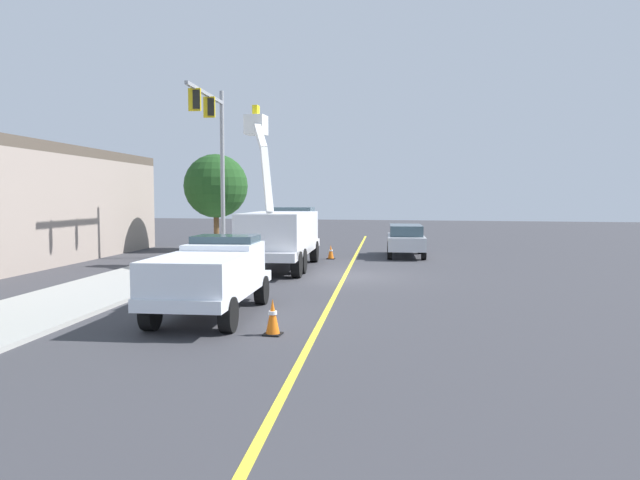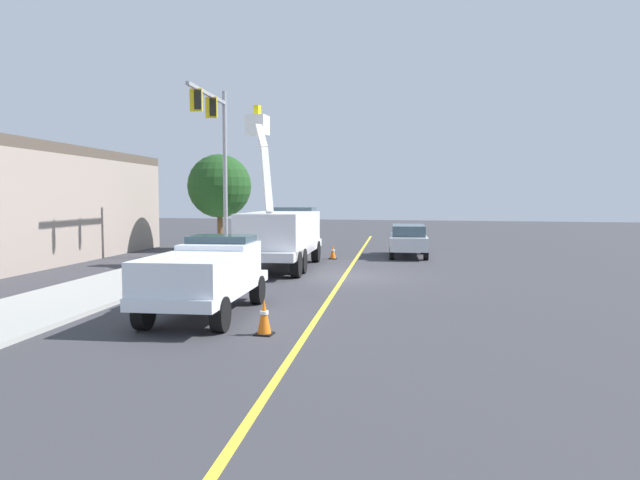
{
  "view_description": "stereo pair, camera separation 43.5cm",
  "coord_description": "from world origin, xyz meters",
  "px_view_note": "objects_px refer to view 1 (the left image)",
  "views": [
    {
      "loc": [
        -22.73,
        -4.27,
        3.14
      ],
      "look_at": [
        0.75,
        1.18,
        1.4
      ],
      "focal_mm": 32.83,
      "sensor_mm": 36.0,
      "label": 1
    },
    {
      "loc": [
        -22.63,
        -4.69,
        3.14
      ],
      "look_at": [
        0.75,
        1.18,
        1.4
      ],
      "focal_mm": 32.83,
      "sensor_mm": 36.0,
      "label": 2
    }
  ],
  "objects_px": {
    "service_pickup_truck": "(211,274)",
    "passing_minivan": "(406,238)",
    "utility_bucket_truck": "(281,232)",
    "traffic_cone_leading": "(273,317)",
    "traffic_cone_mid_front": "(331,252)",
    "traffic_signal_mast": "(214,141)"
  },
  "relations": [
    {
      "from": "service_pickup_truck",
      "to": "traffic_cone_mid_front",
      "type": "distance_m",
      "value": 14.94
    },
    {
      "from": "utility_bucket_truck",
      "to": "traffic_cone_leading",
      "type": "relative_size",
      "value": 10.12
    },
    {
      "from": "traffic_cone_leading",
      "to": "traffic_signal_mast",
      "type": "height_order",
      "value": "traffic_signal_mast"
    },
    {
      "from": "traffic_signal_mast",
      "to": "traffic_cone_leading",
      "type": "bearing_deg",
      "value": -152.42
    },
    {
      "from": "passing_minivan",
      "to": "traffic_cone_mid_front",
      "type": "distance_m",
      "value": 4.31
    },
    {
      "from": "utility_bucket_truck",
      "to": "passing_minivan",
      "type": "relative_size",
      "value": 1.69
    },
    {
      "from": "utility_bucket_truck",
      "to": "traffic_signal_mast",
      "type": "xyz_separation_m",
      "value": [
        2.5,
        4.21,
        4.33
      ]
    },
    {
      "from": "utility_bucket_truck",
      "to": "traffic_cone_leading",
      "type": "xyz_separation_m",
      "value": [
        -12.24,
        -3.49,
        -1.21
      ]
    },
    {
      "from": "traffic_cone_leading",
      "to": "traffic_signal_mast",
      "type": "xyz_separation_m",
      "value": [
        14.74,
        7.7,
        5.54
      ]
    },
    {
      "from": "traffic_cone_mid_front",
      "to": "service_pickup_truck",
      "type": "bearing_deg",
      "value": 179.75
    },
    {
      "from": "utility_bucket_truck",
      "to": "traffic_cone_leading",
      "type": "height_order",
      "value": "utility_bucket_truck"
    },
    {
      "from": "passing_minivan",
      "to": "traffic_signal_mast",
      "type": "relative_size",
      "value": 0.58
    },
    {
      "from": "passing_minivan",
      "to": "traffic_cone_mid_front",
      "type": "bearing_deg",
      "value": 121.58
    },
    {
      "from": "traffic_cone_leading",
      "to": "service_pickup_truck",
      "type": "bearing_deg",
      "value": 52.81
    },
    {
      "from": "utility_bucket_truck",
      "to": "traffic_cone_leading",
      "type": "bearing_deg",
      "value": -164.06
    },
    {
      "from": "service_pickup_truck",
      "to": "passing_minivan",
      "type": "relative_size",
      "value": 1.16
    },
    {
      "from": "passing_minivan",
      "to": "traffic_cone_mid_front",
      "type": "xyz_separation_m",
      "value": [
        -2.23,
        3.63,
        -0.62
      ]
    },
    {
      "from": "passing_minivan",
      "to": "traffic_cone_leading",
      "type": "relative_size",
      "value": 5.99
    },
    {
      "from": "utility_bucket_truck",
      "to": "traffic_cone_mid_front",
      "type": "xyz_separation_m",
      "value": [
        4.38,
        -1.33,
        -1.26
      ]
    },
    {
      "from": "traffic_cone_mid_front",
      "to": "utility_bucket_truck",
      "type": "bearing_deg",
      "value": 163.16
    },
    {
      "from": "service_pickup_truck",
      "to": "traffic_signal_mast",
      "type": "bearing_deg",
      "value": 22.73
    },
    {
      "from": "service_pickup_truck",
      "to": "traffic_cone_leading",
      "type": "height_order",
      "value": "service_pickup_truck"
    }
  ]
}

